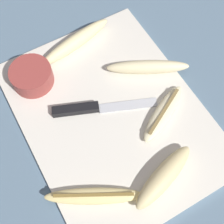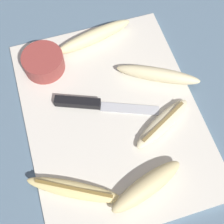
{
  "view_description": "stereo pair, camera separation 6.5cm",
  "coord_description": "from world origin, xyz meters",
  "px_view_note": "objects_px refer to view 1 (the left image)",
  "views": [
    {
      "loc": [
        0.25,
        -0.15,
        0.64
      ],
      "look_at": [
        0.0,
        0.0,
        0.02
      ],
      "focal_mm": 50.0,
      "sensor_mm": 36.0,
      "label": 1
    },
    {
      "loc": [
        0.28,
        -0.09,
        0.64
      ],
      "look_at": [
        0.0,
        0.0,
        0.02
      ],
      "focal_mm": 50.0,
      "sensor_mm": 36.0,
      "label": 2
    }
  ],
  "objects_px": {
    "knife": "(86,108)",
    "banana_pale_long": "(163,113)",
    "banana_soft_right": "(76,41)",
    "banana_cream_curved": "(148,67)",
    "banana_mellow_near": "(164,177)",
    "banana_golden_short": "(94,196)",
    "prep_bowl": "(32,76)"
  },
  "relations": [
    {
      "from": "banana_golden_short",
      "to": "prep_bowl",
      "type": "xyz_separation_m",
      "value": [
        -0.3,
        0.0,
        0.01
      ]
    },
    {
      "from": "banana_cream_curved",
      "to": "knife",
      "type": "bearing_deg",
      "value": -83.6
    },
    {
      "from": "banana_pale_long",
      "to": "banana_golden_short",
      "type": "bearing_deg",
      "value": -69.36
    },
    {
      "from": "banana_soft_right",
      "to": "banana_cream_curved",
      "type": "bearing_deg",
      "value": 37.24
    },
    {
      "from": "banana_mellow_near",
      "to": "prep_bowl",
      "type": "height_order",
      "value": "prep_bowl"
    },
    {
      "from": "banana_golden_short",
      "to": "banana_pale_long",
      "type": "height_order",
      "value": "same"
    },
    {
      "from": "banana_pale_long",
      "to": "prep_bowl",
      "type": "height_order",
      "value": "prep_bowl"
    },
    {
      "from": "knife",
      "to": "banana_mellow_near",
      "type": "distance_m",
      "value": 0.22
    },
    {
      "from": "banana_golden_short",
      "to": "banana_pale_long",
      "type": "relative_size",
      "value": 1.18
    },
    {
      "from": "knife",
      "to": "banana_golden_short",
      "type": "xyz_separation_m",
      "value": [
        0.18,
        -0.07,
        0.0
      ]
    },
    {
      "from": "banana_soft_right",
      "to": "banana_cream_curved",
      "type": "height_order",
      "value": "banana_soft_right"
    },
    {
      "from": "knife",
      "to": "banana_golden_short",
      "type": "height_order",
      "value": "banana_golden_short"
    },
    {
      "from": "banana_mellow_near",
      "to": "banana_pale_long",
      "type": "height_order",
      "value": "banana_mellow_near"
    },
    {
      "from": "banana_golden_short",
      "to": "banana_mellow_near",
      "type": "bearing_deg",
      "value": 75.02
    },
    {
      "from": "banana_mellow_near",
      "to": "banana_cream_curved",
      "type": "distance_m",
      "value": 0.26
    },
    {
      "from": "banana_golden_short",
      "to": "banana_soft_right",
      "type": "height_order",
      "value": "banana_soft_right"
    },
    {
      "from": "knife",
      "to": "banana_pale_long",
      "type": "height_order",
      "value": "banana_pale_long"
    },
    {
      "from": "banana_golden_short",
      "to": "prep_bowl",
      "type": "height_order",
      "value": "prep_bowl"
    },
    {
      "from": "banana_soft_right",
      "to": "banana_mellow_near",
      "type": "bearing_deg",
      "value": 0.14
    },
    {
      "from": "banana_golden_short",
      "to": "prep_bowl",
      "type": "distance_m",
      "value": 0.3
    },
    {
      "from": "banana_pale_long",
      "to": "prep_bowl",
      "type": "relative_size",
      "value": 1.65
    },
    {
      "from": "prep_bowl",
      "to": "knife",
      "type": "bearing_deg",
      "value": 29.13
    },
    {
      "from": "knife",
      "to": "banana_soft_right",
      "type": "relative_size",
      "value": 1.09
    },
    {
      "from": "banana_cream_curved",
      "to": "banana_pale_long",
      "type": "relative_size",
      "value": 1.18
    },
    {
      "from": "banana_cream_curved",
      "to": "banana_pale_long",
      "type": "distance_m",
      "value": 0.12
    },
    {
      "from": "knife",
      "to": "banana_mellow_near",
      "type": "xyz_separation_m",
      "value": [
        0.21,
        0.06,
        0.01
      ]
    },
    {
      "from": "banana_mellow_near",
      "to": "banana_golden_short",
      "type": "xyz_separation_m",
      "value": [
        -0.04,
        -0.14,
        -0.01
      ]
    },
    {
      "from": "knife",
      "to": "prep_bowl",
      "type": "bearing_deg",
      "value": -128.95
    },
    {
      "from": "banana_soft_right",
      "to": "banana_cream_curved",
      "type": "xyz_separation_m",
      "value": [
        0.15,
        0.11,
        -0.0
      ]
    },
    {
      "from": "banana_cream_curved",
      "to": "prep_bowl",
      "type": "height_order",
      "value": "prep_bowl"
    },
    {
      "from": "knife",
      "to": "banana_pale_long",
      "type": "xyz_separation_m",
      "value": [
        0.1,
        0.14,
        0.0
      ]
    },
    {
      "from": "banana_pale_long",
      "to": "banana_cream_curved",
      "type": "bearing_deg",
      "value": 164.21
    }
  ]
}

